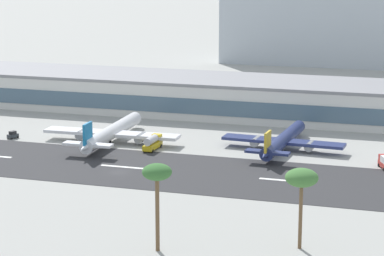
# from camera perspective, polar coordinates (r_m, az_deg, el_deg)

# --- Properties ---
(ground_plane) EXTENTS (1400.00, 1400.00, 0.00)m
(ground_plane) POSITION_cam_1_polar(r_m,az_deg,el_deg) (199.21, -5.18, -3.14)
(ground_plane) COLOR #9E9E99
(runway_strip) EXTENTS (800.00, 33.79, 0.08)m
(runway_strip) POSITION_cam_1_polar(r_m,az_deg,el_deg) (203.53, -4.66, -2.78)
(runway_strip) COLOR #2D2D30
(runway_strip) RESTS_ON ground_plane
(runway_centreline_dash_4) EXTENTS (12.00, 1.20, 0.01)m
(runway_centreline_dash_4) POSITION_cam_1_polar(r_m,az_deg,el_deg) (203.81, -4.87, -2.75)
(runway_centreline_dash_4) COLOR white
(runway_centreline_dash_4) RESTS_ON runway_strip
(runway_centreline_dash_5) EXTENTS (12.00, 1.20, 0.01)m
(runway_centreline_dash_5) POSITION_cam_1_polar(r_m,az_deg,el_deg) (192.76, 6.52, -3.69)
(runway_centreline_dash_5) COLOR white
(runway_centreline_dash_5) RESTS_ON runway_strip
(terminal_building) EXTENTS (205.89, 30.27, 11.98)m
(terminal_building) POSITION_cam_1_polar(r_m,az_deg,el_deg) (265.72, 3.25, 2.21)
(terminal_building) COLOR silver
(terminal_building) RESTS_ON ground_plane
(distant_hotel_block) EXTENTS (108.92, 36.23, 39.99)m
(distant_hotel_block) POSITION_cam_1_polar(r_m,az_deg,el_deg) (389.86, 10.44, 7.43)
(distant_hotel_block) COLOR #A8B2BC
(distant_hotel_block) RESTS_ON ground_plane
(airliner_blue_tail_gate_0) EXTENTS (39.63, 43.77, 9.13)m
(airliner_blue_tail_gate_0) POSITION_cam_1_polar(r_m,az_deg,el_deg) (228.40, -5.79, -0.35)
(airliner_blue_tail_gate_0) COLOR silver
(airliner_blue_tail_gate_0) RESTS_ON ground_plane
(airliner_gold_tail_gate_1) EXTENTS (33.90, 40.60, 8.47)m
(airliner_gold_tail_gate_1) POSITION_cam_1_polar(r_m,az_deg,el_deg) (220.13, 6.39, -0.92)
(airliner_gold_tail_gate_1) COLOR navy
(airliner_gold_tail_gate_1) RESTS_ON ground_plane
(service_fuel_truck_1) EXTENTS (3.15, 8.60, 3.95)m
(service_fuel_truck_1) POSITION_cam_1_polar(r_m,az_deg,el_deg) (220.29, -2.80, -1.02)
(service_fuel_truck_1) COLOR gold
(service_fuel_truck_1) RESTS_ON ground_plane
(service_baggage_tug_2) EXTENTS (2.78, 3.56, 2.20)m
(service_baggage_tug_2) POSITION_cam_1_polar(r_m,az_deg,el_deg) (238.74, -12.53, -0.48)
(service_baggage_tug_2) COLOR #2D3338
(service_baggage_tug_2) RESTS_ON ground_plane
(palm_tree_0) EXTENTS (6.04, 6.04, 15.16)m
(palm_tree_0) POSITION_cam_1_polar(r_m,az_deg,el_deg) (146.98, 7.74, -3.61)
(palm_tree_0) COLOR brown
(palm_tree_0) RESTS_ON ground_plane
(palm_tree_1) EXTENTS (5.38, 5.38, 16.38)m
(palm_tree_1) POSITION_cam_1_polar(r_m,az_deg,el_deg) (144.34, -2.48, -3.37)
(palm_tree_1) COLOR brown
(palm_tree_1) RESTS_ON ground_plane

